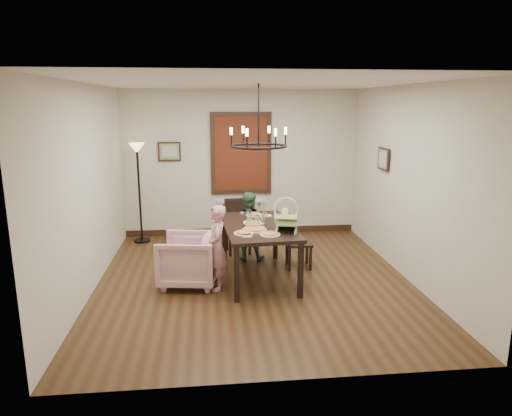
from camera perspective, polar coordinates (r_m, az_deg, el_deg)
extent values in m
cube|color=#453017|center=(6.77, -0.24, -9.02)|extent=(4.50, 5.00, 0.01)
cube|color=white|center=(6.28, -0.27, 15.39)|extent=(4.50, 5.00, 0.01)
cube|color=beige|center=(8.84, -1.89, 5.58)|extent=(4.50, 0.01, 2.80)
cube|color=beige|center=(6.55, -20.25, 2.19)|extent=(0.01, 5.00, 2.80)
cube|color=beige|center=(6.97, 18.51, 2.93)|extent=(0.01, 5.00, 2.80)
cube|color=black|center=(6.63, 0.31, -2.33)|extent=(1.08, 1.78, 0.05)
cube|color=black|center=(5.95, -2.44, -8.29)|extent=(0.07, 0.07, 0.76)
cube|color=black|center=(7.46, -3.99, -3.86)|extent=(0.07, 0.07, 0.76)
cube|color=black|center=(6.10, 5.59, -7.77)|extent=(0.07, 0.07, 0.76)
cube|color=black|center=(7.58, 2.43, -3.56)|extent=(0.07, 0.07, 0.76)
imported|color=#ECB4CB|center=(6.59, -8.50, -6.42)|extent=(0.91, 0.89, 0.73)
imported|color=#C68C95|center=(6.34, -4.94, -5.85)|extent=(0.25, 0.37, 0.99)
imported|color=#365B46|center=(7.52, -1.05, -2.96)|extent=(0.52, 0.44, 0.94)
imported|color=white|center=(6.51, -0.45, -2.04)|extent=(0.31, 0.31, 0.08)
cylinder|color=tan|center=(6.33, -0.18, -2.66)|extent=(0.34, 0.34, 0.04)
cylinder|color=silver|center=(6.60, 0.10, -1.48)|extent=(0.08, 0.08, 0.16)
cube|color=#5A1C12|center=(8.78, -1.88, 6.84)|extent=(1.00, 0.03, 1.40)
cube|color=black|center=(8.79, -10.77, 6.96)|extent=(0.42, 0.03, 0.36)
cube|color=black|center=(7.74, 15.64, 5.93)|extent=(0.03, 0.42, 0.36)
torus|color=black|center=(6.43, 0.32, 7.75)|extent=(0.80, 0.80, 0.04)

